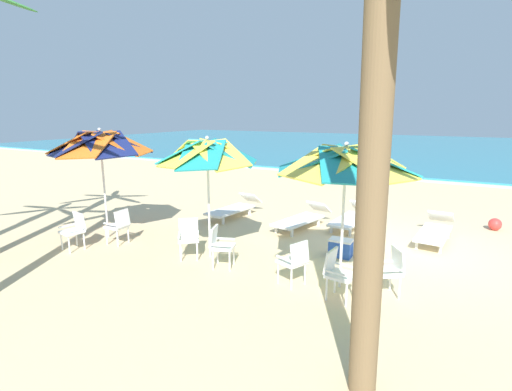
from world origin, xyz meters
TOP-DOWN VIEW (x-y plane):
  - ground_plane at (0.00, 0.00)m, footprint 80.00×80.00m
  - sea at (0.00, 28.50)m, footprint 80.00×36.00m
  - surf_foam at (0.00, 10.20)m, footprint 80.00×0.70m
  - beach_umbrella_0 at (-0.77, -2.60)m, footprint 2.49×2.49m
  - plastic_chair_0 at (-0.70, -3.05)m, footprint 0.51×0.49m
  - plastic_chair_1 at (-1.54, -2.92)m, footprint 0.59×0.57m
  - plastic_chair_2 at (0.08, -2.49)m, footprint 0.63×0.62m
  - beach_umbrella_1 at (-3.74, -2.48)m, footprint 2.18×2.18m
  - plastic_chair_3 at (-4.13, -2.73)m, footprint 0.62×0.63m
  - plastic_chair_4 at (-3.22, -2.85)m, footprint 0.58×0.56m
  - beach_umbrella_2 at (-6.84, -2.61)m, footprint 2.49×2.49m
  - plastic_chair_5 at (-6.15, -2.85)m, footprint 0.48×0.46m
  - plastic_chair_6 at (-6.78, -3.59)m, footprint 0.51×0.53m
  - sun_lounger_0 at (0.57, 1.05)m, footprint 0.80×2.19m
  - sun_lounger_1 at (-1.56, 1.27)m, footprint 0.80×2.19m
  - sun_lounger_2 at (-2.75, 0.53)m, footprint 1.08×2.23m
  - sun_lounger_3 at (-5.01, 0.62)m, footprint 0.88×2.20m
  - palm_tree_1 at (0.23, -5.23)m, footprint 2.56×2.64m
  - cooler_box at (-1.19, -1.09)m, footprint 0.50×0.34m
  - beach_ball at (1.95, 2.81)m, footprint 0.33×0.33m

SIDE VIEW (x-z plane):
  - ground_plane at x=0.00m, z-range 0.00..0.00m
  - surf_foam at x=0.00m, z-range 0.00..0.01m
  - sea at x=0.00m, z-range 0.00..0.10m
  - beach_ball at x=1.95m, z-range 0.00..0.33m
  - cooler_box at x=-1.19m, z-range 0.00..0.40m
  - sun_lounger_0 at x=0.57m, z-range -0.03..0.59m
  - sun_lounger_1 at x=-1.56m, z-range -0.03..0.59m
  - sun_lounger_2 at x=-2.75m, z-range -0.03..0.59m
  - sun_lounger_3 at x=-5.01m, z-range -0.03..0.59m
  - plastic_chair_0 at x=-0.70m, z-range 0.06..0.93m
  - plastic_chair_1 at x=-1.54m, z-range 0.06..0.93m
  - plastic_chair_2 at x=0.08m, z-range 0.06..0.93m
  - plastic_chair_3 at x=-4.13m, z-range 0.06..0.93m
  - plastic_chair_4 at x=-3.22m, z-range 0.06..0.93m
  - plastic_chair_5 at x=-6.15m, z-range 0.06..0.93m
  - plastic_chair_6 at x=-6.78m, z-range 0.06..0.93m
  - beach_umbrella_1 at x=-3.74m, z-range 0.96..3.63m
  - beach_umbrella_0 at x=-0.77m, z-range 0.99..3.65m
  - beach_umbrella_2 at x=-6.84m, z-range 1.00..3.78m
  - palm_tree_1 at x=0.23m, z-range 0.54..5.51m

